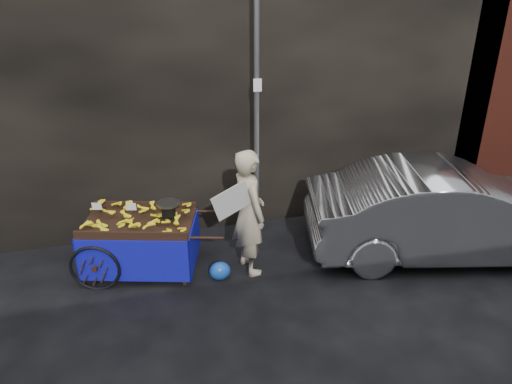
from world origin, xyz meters
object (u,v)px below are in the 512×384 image
object	(u,v)px
vendor	(249,212)
parked_car	(450,212)
banana_cart	(136,226)
plastic_bag	(220,271)

from	to	relation	value
vendor	parked_car	bearing A→B (deg)	-108.04
banana_cart	parked_car	distance (m)	4.51
vendor	parked_car	distance (m)	2.97
parked_car	vendor	bearing A→B (deg)	97.02
vendor	plastic_bag	distance (m)	0.91
banana_cart	parked_car	bearing A→B (deg)	6.95
banana_cart	vendor	world-z (taller)	vendor
plastic_bag	vendor	bearing A→B (deg)	18.71
parked_car	plastic_bag	bearing A→B (deg)	100.36
banana_cart	vendor	size ratio (longest dim) A/B	1.23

